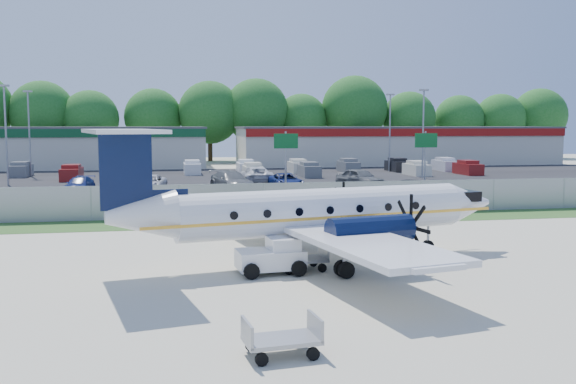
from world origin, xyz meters
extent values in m
plane|color=beige|center=(0.00, 0.00, 0.00)|extent=(170.00, 170.00, 0.00)
cube|color=#2D561E|center=(0.00, 12.00, 0.01)|extent=(170.00, 4.00, 0.02)
cube|color=black|center=(0.00, 19.00, 0.01)|extent=(170.00, 8.00, 0.02)
cube|color=black|center=(0.00, 40.00, 0.01)|extent=(170.00, 32.00, 0.02)
cube|color=gray|center=(0.00, 14.00, 1.00)|extent=(120.00, 0.02, 1.90)
cube|color=gray|center=(0.00, 14.00, 1.98)|extent=(120.00, 0.06, 0.06)
cube|color=gray|center=(0.00, 14.00, 0.05)|extent=(120.00, 0.06, 0.06)
cube|color=beige|center=(-24.00, 62.00, 2.50)|extent=(46.00, 12.00, 5.00)
cube|color=#474749|center=(-24.00, 62.00, 5.12)|extent=(46.40, 12.40, 0.24)
cube|color=#0F4723|center=(-24.00, 55.90, 4.50)|extent=(46.00, 0.20, 1.00)
cube|color=beige|center=(26.00, 62.00, 2.50)|extent=(44.00, 12.00, 5.00)
cube|color=#474749|center=(26.00, 62.00, 5.12)|extent=(44.40, 12.40, 0.24)
cube|color=maroon|center=(26.00, 55.90, 4.50)|extent=(44.00, 0.20, 1.00)
cylinder|color=gray|center=(-8.00, 23.00, 2.50)|extent=(0.14, 0.14, 5.00)
cube|color=#0C5923|center=(-8.00, 22.85, 4.30)|extent=(1.80, 0.08, 1.10)
cylinder|color=gray|center=(3.00, 23.00, 2.50)|extent=(0.14, 0.14, 5.00)
cube|color=#0C5923|center=(3.00, 22.85, 4.30)|extent=(1.80, 0.08, 1.10)
cylinder|color=gray|center=(14.00, 23.00, 2.50)|extent=(0.14, 0.14, 5.00)
cube|color=#0C5923|center=(14.00, 22.85, 4.30)|extent=(1.80, 0.08, 1.10)
cylinder|color=gray|center=(-20.00, 38.00, 4.50)|extent=(0.18, 0.18, 9.00)
cube|color=gray|center=(-20.00, 38.00, 9.00)|extent=(0.90, 0.35, 0.18)
cylinder|color=gray|center=(20.00, 38.00, 4.50)|extent=(0.18, 0.18, 9.00)
cube|color=gray|center=(20.00, 38.00, 9.00)|extent=(0.90, 0.35, 0.18)
cylinder|color=gray|center=(-20.00, 48.00, 4.50)|extent=(0.18, 0.18, 9.00)
cube|color=gray|center=(-20.00, 48.00, 9.00)|extent=(0.90, 0.35, 0.18)
cylinder|color=gray|center=(20.00, 48.00, 4.50)|extent=(0.18, 0.18, 9.00)
cube|color=gray|center=(20.00, 48.00, 9.00)|extent=(0.90, 0.35, 0.18)
cylinder|color=white|center=(0.49, 0.85, 2.06)|extent=(12.11, 4.15, 1.82)
cone|color=white|center=(7.40, 2.24, 2.06)|extent=(2.43, 2.20, 1.82)
cone|color=white|center=(-6.61, -0.58, 2.25)|extent=(2.80, 2.28, 1.82)
cube|color=black|center=(7.21, 2.20, 2.40)|extent=(1.09, 1.39, 0.43)
cube|color=white|center=(0.02, 0.75, 1.53)|extent=(6.34, 17.15, 0.21)
cylinder|color=black|center=(1.60, -1.77, 1.68)|extent=(3.40, 1.68, 1.05)
cylinder|color=black|center=(0.50, 3.69, 1.68)|extent=(3.40, 1.68, 1.05)
cube|color=black|center=(-7.08, -0.68, 3.88)|extent=(1.82, 0.53, 2.78)
cube|color=white|center=(-7.17, -0.70, 5.27)|extent=(3.43, 6.28, 0.13)
cylinder|color=gray|center=(5.38, 1.83, 0.62)|extent=(0.12, 0.12, 1.25)
cylinder|color=black|center=(5.38, 1.83, 0.27)|extent=(0.56, 0.28, 0.54)
cylinder|color=black|center=(0.57, -1.97, 0.31)|extent=(0.68, 0.50, 0.61)
cylinder|color=black|center=(-0.53, 3.48, 0.31)|extent=(0.68, 0.50, 0.61)
cube|color=white|center=(-1.94, -0.79, 0.54)|extent=(2.57, 1.68, 0.69)
cube|color=white|center=(-1.45, -0.75, 1.08)|extent=(1.19, 1.36, 0.49)
cube|color=black|center=(-1.01, -0.71, 1.10)|extent=(0.27, 1.09, 0.39)
cylinder|color=black|center=(-2.75, -1.63, 0.29)|extent=(0.61, 0.27, 0.59)
cylinder|color=black|center=(-2.89, -0.11, 0.29)|extent=(0.61, 0.27, 0.59)
cylinder|color=black|center=(-1.00, -1.48, 0.29)|extent=(0.61, 0.27, 0.59)
cylinder|color=black|center=(-1.13, 0.05, 0.29)|extent=(0.61, 0.27, 0.59)
cube|color=gray|center=(-3.02, -9.33, 0.40)|extent=(1.88, 1.25, 0.11)
cube|color=gray|center=(-3.86, -9.42, 0.67)|extent=(0.19, 1.07, 0.53)
cube|color=gray|center=(-2.18, -9.23, 0.67)|extent=(0.19, 1.07, 0.53)
cylinder|color=black|center=(-3.58, -9.88, 0.16)|extent=(0.33, 0.14, 0.32)
cylinder|color=black|center=(-3.69, -8.91, 0.16)|extent=(0.33, 0.14, 0.32)
cylinder|color=black|center=(-2.35, -9.74, 0.16)|extent=(0.33, 0.14, 0.32)
cylinder|color=black|center=(-2.45, -8.77, 0.16)|extent=(0.33, 0.14, 0.32)
cube|color=gray|center=(-0.71, -0.58, 0.42)|extent=(1.97, 1.31, 0.11)
cube|color=gray|center=(-1.59, -0.67, 0.70)|extent=(0.19, 1.12, 0.56)
cube|color=gray|center=(0.17, -0.48, 0.70)|extent=(0.19, 1.12, 0.56)
cylinder|color=black|center=(-1.30, -1.15, 0.17)|extent=(0.34, 0.15, 0.33)
cylinder|color=black|center=(-1.41, -0.14, 0.17)|extent=(0.34, 0.15, 0.33)
cylinder|color=black|center=(-0.01, -1.01, 0.17)|extent=(0.34, 0.15, 0.33)
cylinder|color=black|center=(-0.12, 0.00, 0.17)|extent=(0.34, 0.15, 0.33)
cone|color=#E25607|center=(-0.23, 13.25, 0.31)|extent=(0.41, 0.41, 0.62)
cube|color=#E25607|center=(-0.23, 13.25, 0.02)|extent=(0.43, 0.43, 0.03)
imported|color=black|center=(11.50, 20.24, 0.00)|extent=(5.85, 4.08, 1.48)
imported|color=navy|center=(-12.70, 29.81, 0.00)|extent=(2.38, 4.68, 1.30)
imported|color=silver|center=(-7.17, 29.43, 0.00)|extent=(3.09, 5.40, 1.42)
imported|color=#595B5E|center=(-0.45, 29.40, 0.00)|extent=(3.77, 6.07, 1.64)
imported|color=navy|center=(4.23, 29.46, 0.00)|extent=(2.58, 5.14, 1.40)
imported|color=#595B5E|center=(10.86, 29.81, 0.00)|extent=(3.81, 5.41, 1.71)
imported|color=beige|center=(-8.37, 34.66, 0.00)|extent=(1.84, 4.19, 1.40)
imported|color=silver|center=(2.42, 35.00, 0.00)|extent=(2.70, 5.83, 1.62)
camera|label=1|loc=(-5.59, -23.90, 5.50)|focal=40.00mm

